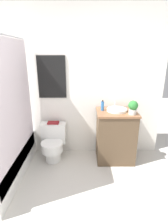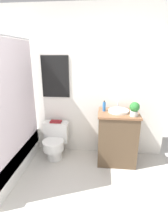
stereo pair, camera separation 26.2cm
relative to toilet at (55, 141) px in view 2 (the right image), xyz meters
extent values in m
cube|color=white|center=(0.22, 0.28, 0.94)|extent=(3.34, 0.05, 2.50)
cube|color=black|center=(0.00, 0.25, 1.08)|extent=(0.47, 0.02, 0.70)
cube|color=beige|center=(0.00, 0.24, 1.08)|extent=(0.44, 0.01, 0.67)
cube|color=white|center=(-0.67, -0.49, -0.10)|extent=(0.57, 1.50, 0.42)
cube|color=silver|center=(-0.39, -0.49, 0.76)|extent=(0.01, 1.38, 1.76)
cylinder|color=#B7B7BC|center=(-0.39, -0.49, 1.66)|extent=(0.02, 1.38, 0.02)
cylinder|color=white|center=(0.00, -0.07, -0.21)|extent=(0.26, 0.26, 0.21)
cylinder|color=white|center=(0.00, -0.12, -0.03)|extent=(0.35, 0.35, 0.14)
cylinder|color=white|center=(0.00, -0.12, 0.05)|extent=(0.36, 0.36, 0.02)
cube|color=white|center=(0.00, 0.12, 0.11)|extent=(0.41, 0.18, 0.34)
cube|color=white|center=(0.00, 0.12, 0.29)|extent=(0.43, 0.19, 0.02)
cube|color=brown|center=(1.06, -0.01, 0.11)|extent=(0.61, 0.49, 0.85)
cube|color=brown|center=(1.06, -0.01, 0.55)|extent=(0.64, 0.52, 0.03)
cylinder|color=white|center=(1.06, 0.01, 0.58)|extent=(0.32, 0.32, 0.04)
cylinder|color=silver|center=(1.06, 0.19, 0.63)|extent=(0.02, 0.02, 0.13)
cylinder|color=#2D6BB2|center=(0.83, 0.04, 0.64)|extent=(0.05, 0.05, 0.15)
cylinder|color=black|center=(0.83, 0.04, 0.72)|extent=(0.02, 0.02, 0.02)
cylinder|color=beige|center=(1.27, -0.16, 0.61)|extent=(0.12, 0.12, 0.08)
sphere|color=#2D7A33|center=(1.27, -0.16, 0.71)|extent=(0.15, 0.15, 0.15)
cube|color=maroon|center=(0.00, 0.12, 0.31)|extent=(0.19, 0.13, 0.02)
camera|label=1|loc=(0.53, -2.68, 1.45)|focal=28.00mm
camera|label=2|loc=(0.79, -2.67, 1.45)|focal=28.00mm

